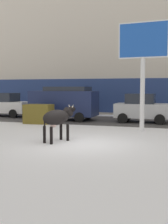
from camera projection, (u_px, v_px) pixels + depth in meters
ground_plane at (82, 144)px, 11.62m from camera, size 120.00×120.00×0.00m
road_strip at (120, 121)px, 19.50m from camera, size 60.00×5.60×0.01m
building_facade at (136, 40)px, 25.82m from camera, size 44.00×6.10×13.00m
cow_black at (57, 118)px, 11.96m from camera, size 1.06×1.92×1.54m
billboard at (143, 47)px, 14.62m from camera, size 2.53×0.37×5.56m
car_white_sedan at (4, 105)px, 22.67m from camera, size 4.22×2.02×1.84m
car_navy_van at (64, 102)px, 20.10m from camera, size 4.62×2.16×2.32m
car_silver_hatchback at (142, 108)px, 18.67m from camera, size 3.52×1.95×1.86m
pedestrian_near_billboard at (127, 105)px, 22.41m from camera, size 0.36×0.24×1.73m
pedestrian_by_cars at (91, 105)px, 23.30m from camera, size 0.36×0.24×1.73m
dumpster at (39, 114)px, 18.19m from camera, size 1.75×1.18×1.20m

